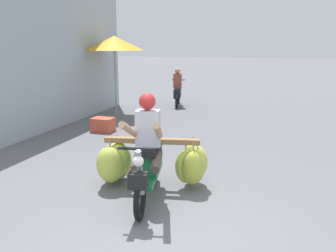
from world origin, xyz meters
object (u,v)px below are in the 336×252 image
at_px(motorbike_distant_ahead_left, 178,91).
at_px(produce_crate, 103,125).
at_px(motorbike_main_loaded, 146,160).
at_px(market_umbrella_near_shop, 114,43).

relative_size(motorbike_distant_ahead_left, produce_crate, 2.85).
distance_m(motorbike_main_loaded, produce_crate, 4.05).
xyz_separation_m(market_umbrella_near_shop, produce_crate, (0.67, -2.22, -2.10)).
height_order(motorbike_main_loaded, motorbike_distant_ahead_left, motorbike_main_loaded).
bearing_deg(produce_crate, market_umbrella_near_shop, 106.82).
xyz_separation_m(motorbike_main_loaded, produce_crate, (-2.45, 3.21, -0.29)).
bearing_deg(market_umbrella_near_shop, produce_crate, -73.18).
height_order(market_umbrella_near_shop, produce_crate, market_umbrella_near_shop).
xyz_separation_m(motorbike_main_loaded, market_umbrella_near_shop, (-3.12, 5.43, 1.81)).
height_order(motorbike_distant_ahead_left, produce_crate, motorbike_distant_ahead_left).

